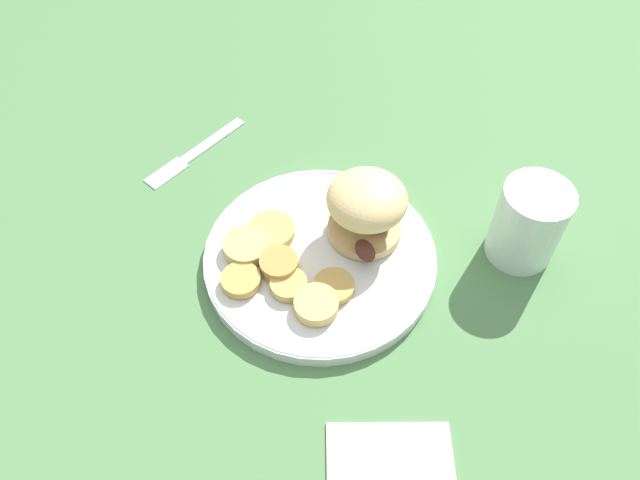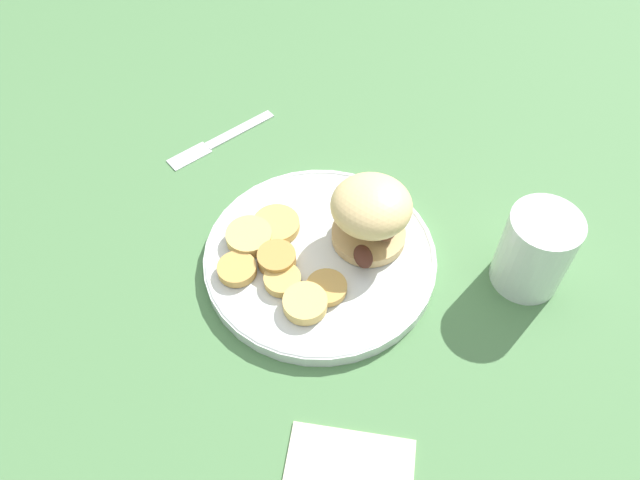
{
  "view_description": "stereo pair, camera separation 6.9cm",
  "coord_description": "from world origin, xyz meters",
  "px_view_note": "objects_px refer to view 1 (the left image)",
  "views": [
    {
      "loc": [
        0.18,
        0.38,
        0.59
      ],
      "look_at": [
        0.0,
        0.0,
        0.04
      ],
      "focal_mm": 35.0,
      "sensor_mm": 36.0,
      "label": 1
    },
    {
      "loc": [
        0.11,
        0.41,
        0.59
      ],
      "look_at": [
        0.0,
        0.0,
        0.04
      ],
      "focal_mm": 35.0,
      "sensor_mm": 36.0,
      "label": 2
    }
  ],
  "objects_px": {
    "dinner_plate": "(320,257)",
    "sandwich": "(366,206)",
    "fork": "(195,152)",
    "drinking_glass": "(528,223)"
  },
  "relations": [
    {
      "from": "dinner_plate",
      "to": "sandwich",
      "type": "distance_m",
      "value": 0.08
    },
    {
      "from": "fork",
      "to": "drinking_glass",
      "type": "relative_size",
      "value": 1.57
    },
    {
      "from": "dinner_plate",
      "to": "sandwich",
      "type": "bearing_deg",
      "value": -172.65
    },
    {
      "from": "sandwich",
      "to": "fork",
      "type": "height_order",
      "value": "sandwich"
    },
    {
      "from": "sandwich",
      "to": "drinking_glass",
      "type": "height_order",
      "value": "drinking_glass"
    },
    {
      "from": "sandwich",
      "to": "fork",
      "type": "bearing_deg",
      "value": -58.9
    },
    {
      "from": "dinner_plate",
      "to": "drinking_glass",
      "type": "bearing_deg",
      "value": 159.37
    },
    {
      "from": "dinner_plate",
      "to": "sandwich",
      "type": "height_order",
      "value": "sandwich"
    },
    {
      "from": "fork",
      "to": "drinking_glass",
      "type": "xyz_separation_m",
      "value": [
        -0.29,
        0.32,
        0.05
      ]
    },
    {
      "from": "fork",
      "to": "drinking_glass",
      "type": "bearing_deg",
      "value": 132.97
    }
  ]
}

